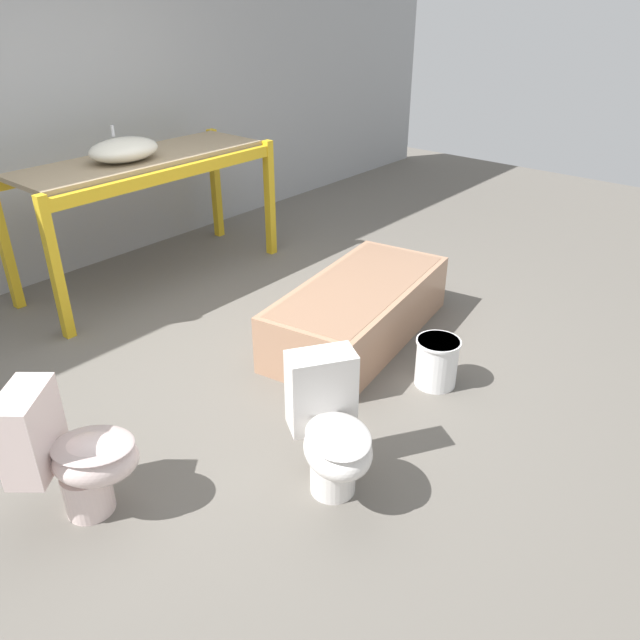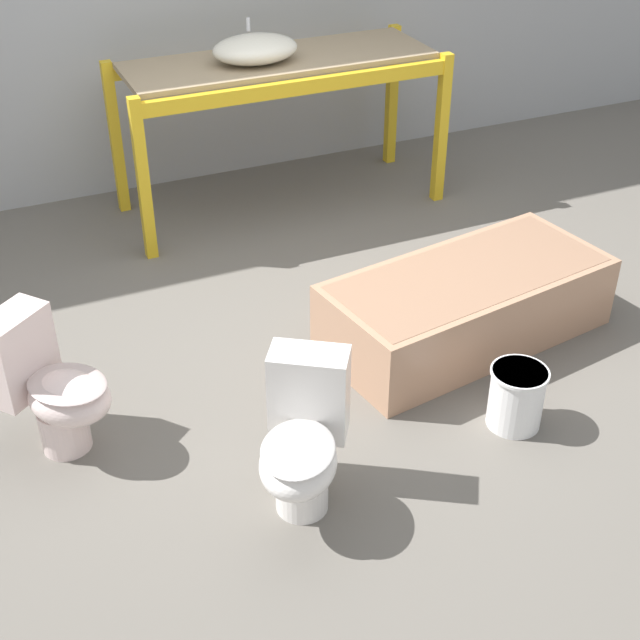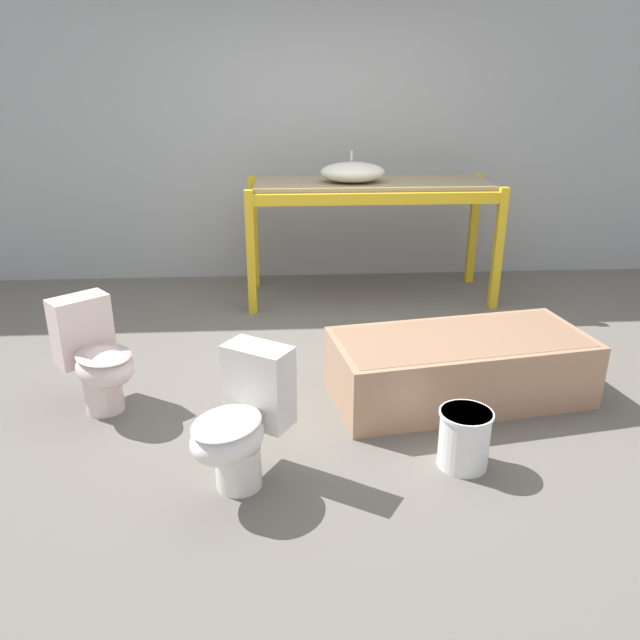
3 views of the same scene
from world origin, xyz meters
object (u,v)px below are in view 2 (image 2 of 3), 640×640
object	(u,v)px
toilet_far	(50,386)
sink_basin	(255,49)
bathtub_main	(467,300)
bucket_white	(516,396)
toilet_near	(303,440)

from	to	relation	value
toilet_far	sink_basin	bearing A→B (deg)	8.24
bathtub_main	bucket_white	xyz separation A→B (m)	(-0.17, -0.73, -0.07)
sink_basin	toilet_near	world-z (taller)	sink_basin
sink_basin	bathtub_main	distance (m)	2.15
bathtub_main	toilet_near	bearing A→B (deg)	-157.40
toilet_near	bucket_white	bearing A→B (deg)	36.43
bathtub_main	toilet_far	distance (m)	2.19
sink_basin	bucket_white	xyz separation A→B (m)	(0.30, -2.63, -0.96)
sink_basin	bucket_white	size ratio (longest dim) A/B	1.77
toilet_far	bathtub_main	bearing A→B (deg)	-39.51
toilet_near	bucket_white	xyz separation A→B (m)	(1.12, 0.07, -0.17)
toilet_far	toilet_near	bearing A→B (deg)	-81.30
sink_basin	toilet_near	distance (m)	2.93
bathtub_main	toilet_near	xyz separation A→B (m)	(-1.29, -0.80, 0.11)
toilet_far	bucket_white	size ratio (longest dim) A/B	2.16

